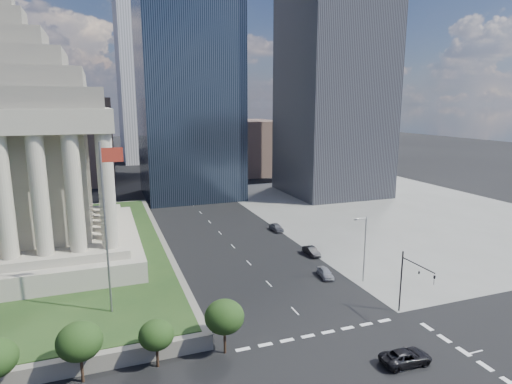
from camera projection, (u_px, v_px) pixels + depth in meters
name	position (u px, v px, depth m)	size (l,w,h in m)	color
ground	(181.00, 192.00, 128.15)	(500.00, 500.00, 0.00)	black
sidewalk_ne	(394.00, 210.00, 106.79)	(68.00, 90.00, 0.03)	slate
war_memorial	(14.00, 135.00, 64.58)	(34.00, 34.00, 39.00)	#A79D8C
flagpole	(107.00, 219.00, 48.24)	(2.52, 0.24, 20.00)	slate
midrise_glass	(188.00, 89.00, 118.20)	(26.00, 26.00, 60.00)	black
highrise_ne	(336.00, 16.00, 118.42)	(26.00, 28.00, 100.00)	black
building_filler_ne	(249.00, 147.00, 164.50)	(20.00, 30.00, 20.00)	brown
building_filler_nw	(74.00, 141.00, 142.87)	(24.00, 30.00, 28.00)	brown
traffic_signal_ne	(411.00, 277.00, 51.87)	(0.30, 5.74, 8.00)	black
street_lamp_north	(364.00, 245.00, 62.47)	(2.13, 0.22, 10.00)	slate
pickup_truck	(406.00, 357.00, 43.28)	(5.37, 2.48, 1.49)	black
parked_sedan_near	(325.00, 273.00, 65.08)	(1.68, 4.18, 1.42)	#9A9BA2
parked_sedan_mid	(311.00, 251.00, 74.60)	(4.39, 1.53, 1.45)	black
parked_sedan_far	(277.00, 227.00, 89.10)	(4.44, 1.79, 1.51)	#5C5D64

